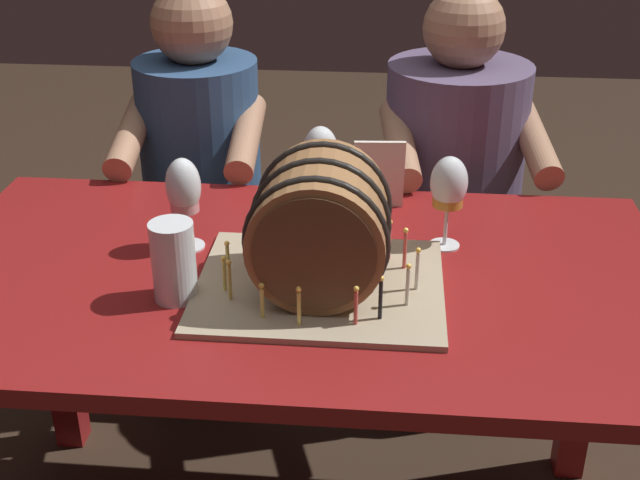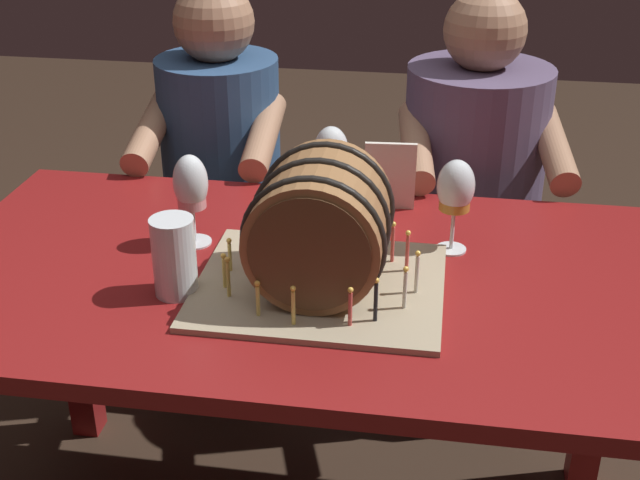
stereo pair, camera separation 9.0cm
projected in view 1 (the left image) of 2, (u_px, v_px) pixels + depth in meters
dining_table at (297, 322)px, 1.66m from camera, size 1.44×0.81×0.75m
barrel_cake at (320, 232)px, 1.50m from camera, size 0.45×0.38×0.26m
wine_glass_red at (320, 155)px, 1.79m from camera, size 0.07×0.07×0.19m
wine_glass_amber at (449, 187)px, 1.64m from camera, size 0.07×0.07×0.19m
wine_glass_rose at (184, 191)px, 1.64m from camera, size 0.07×0.07×0.19m
beer_pint at (174, 265)px, 1.49m from camera, size 0.08×0.08×0.15m
menu_card at (379, 175)px, 1.83m from camera, size 0.11×0.04×0.16m
person_seated_left at (205, 217)px, 2.33m from camera, size 0.37×0.46×1.16m
person_seated_right at (449, 220)px, 2.26m from camera, size 0.44×0.52×1.16m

